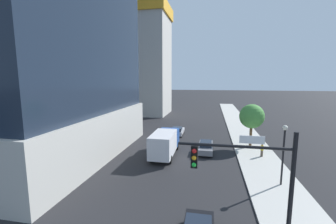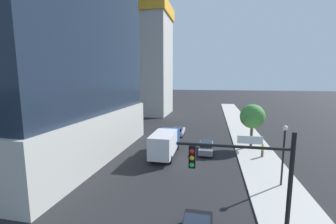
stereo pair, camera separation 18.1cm
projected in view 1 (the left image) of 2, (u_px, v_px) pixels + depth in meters
The scene contains 9 objects.
sidewalk at pixel (257, 157), 26.82m from camera, with size 4.81×120.00×0.15m, color #B2AFA8.
construction_building at pixel (143, 56), 59.36m from camera, with size 14.19×24.33×38.77m.
traffic_light_pole at pixel (251, 179), 10.27m from camera, with size 5.28×0.48×6.93m.
street_lamp at pixel (284, 146), 19.09m from camera, with size 0.44×0.44×5.34m.
street_tree at pixel (252, 116), 30.12m from camera, with size 3.30×3.30×5.91m.
car_gray at pixel (206, 147), 28.62m from camera, with size 1.75×4.79×1.45m.
car_silver at pixel (178, 131), 37.42m from camera, with size 1.83×4.01×1.48m.
box_truck at pixel (165, 142), 27.09m from camera, with size 2.48×7.47×3.11m.
pedestrian_yellow_shirt at pixel (262, 150), 26.63m from camera, with size 0.34×0.34×1.57m.
Camera 1 is at (2.91, -7.36, 9.33)m, focal length 23.67 mm.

